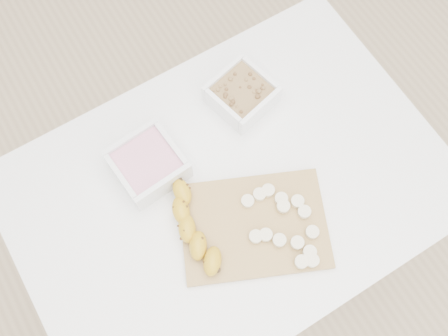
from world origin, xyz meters
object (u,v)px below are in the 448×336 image
table (230,199)px  cutting_board (254,226)px  bowl_yogurt (148,164)px  bowl_granola (242,94)px  banana (195,229)px

table → cutting_board: bearing=-92.4°
table → bowl_yogurt: bearing=135.5°
table → bowl_granola: size_ratio=6.02×
table → bowl_granola: bowl_granola is taller
table → cutting_board: (-0.00, -0.11, 0.10)m
cutting_board → banana: size_ratio=1.45×
bowl_granola → cutting_board: 0.32m
bowl_yogurt → banana: 0.19m
table → bowl_yogurt: size_ratio=6.27×
bowl_yogurt → banana: bearing=-85.3°
banana → cutting_board: bearing=-6.5°
bowl_yogurt → banana: bowl_yogurt is taller
cutting_board → banana: (-0.12, 0.06, 0.03)m
bowl_yogurt → cutting_board: bearing=-61.0°
table → banana: (-0.12, -0.05, 0.13)m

